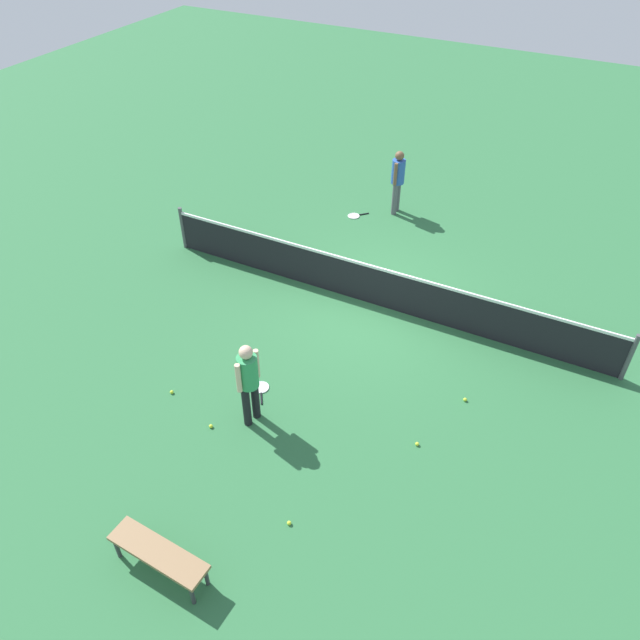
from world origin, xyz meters
TOP-DOWN VIEW (x-y plane):
  - ground_plane at (0.00, 0.00)m, footprint 40.00×40.00m
  - court_net at (0.00, 0.00)m, footprint 10.09×0.09m
  - player_near_side at (-0.60, -3.99)m, footprint 0.40×0.53m
  - player_far_side at (-1.09, 3.92)m, footprint 0.35×0.52m
  - tennis_racket_near_player at (-0.86, -3.29)m, footprint 0.47×0.58m
  - tennis_racket_far_player at (-1.94, 3.23)m, footprint 0.53×0.54m
  - tennis_ball_near_player at (-2.25, -4.13)m, footprint 0.07×0.07m
  - tennis_ball_by_net at (2.57, -1.88)m, footprint 0.07×0.07m
  - tennis_ball_midcourt at (2.15, -3.23)m, footprint 0.07×0.07m
  - tennis_ball_baseline at (-1.14, -4.47)m, footprint 0.07×0.07m
  - tennis_ball_stray_left at (0.97, -5.50)m, footprint 0.07×0.07m
  - courtside_bench at (-0.25, -6.92)m, footprint 1.52×0.48m

SIDE VIEW (x-z plane):
  - ground_plane at x=0.00m, z-range 0.00..0.00m
  - tennis_racket_near_player at x=-0.86m, z-range 0.00..0.03m
  - tennis_racket_far_player at x=-1.94m, z-range 0.00..0.03m
  - tennis_ball_near_player at x=-2.25m, z-range 0.00..0.07m
  - tennis_ball_by_net at x=2.57m, z-range 0.00..0.07m
  - tennis_ball_midcourt at x=2.15m, z-range 0.00..0.07m
  - tennis_ball_baseline at x=-1.14m, z-range 0.00..0.07m
  - tennis_ball_stray_left at x=0.97m, z-range 0.00..0.07m
  - courtside_bench at x=-0.25m, z-range 0.18..0.66m
  - court_net at x=0.00m, z-range -0.03..1.04m
  - player_near_side at x=-0.60m, z-range 0.16..1.86m
  - player_far_side at x=-1.09m, z-range 0.16..1.86m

